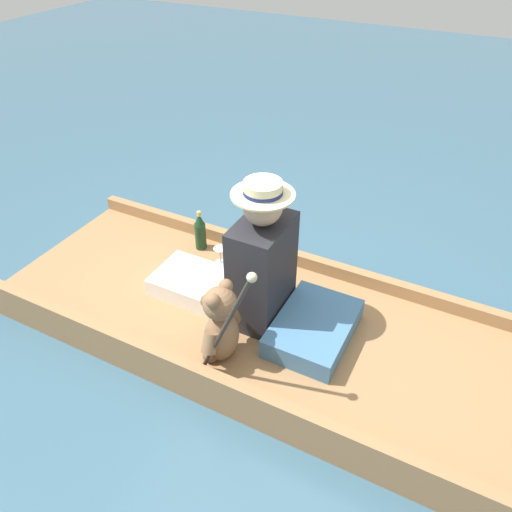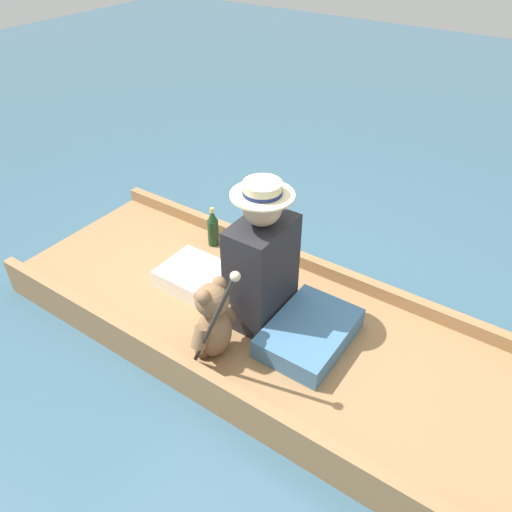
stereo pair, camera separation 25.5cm
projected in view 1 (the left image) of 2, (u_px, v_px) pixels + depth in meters
ground_plane at (264, 337)px, 2.84m from camera, size 16.00×16.00×0.00m
punt_boat at (264, 326)px, 2.79m from camera, size 1.12×3.06×0.24m
seat_cushion at (314, 328)px, 2.60m from camera, size 0.53×0.37×0.12m
seated_person at (246, 267)px, 2.63m from camera, size 0.37×0.82×0.83m
teddy_bear at (221, 325)px, 2.40m from camera, size 0.32×0.19×0.46m
wine_glass at (220, 252)px, 3.09m from camera, size 0.08×0.08×0.12m
walking_cane at (230, 317)px, 2.15m from camera, size 0.04×0.31×0.71m
champagne_bottle at (200, 231)px, 3.20m from camera, size 0.07×0.07×0.28m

